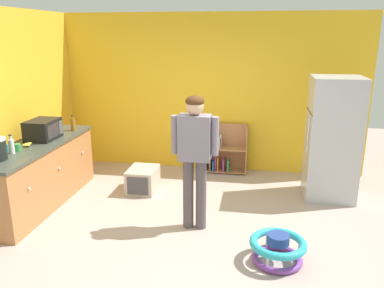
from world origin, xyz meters
TOP-DOWN VIEW (x-y plane):
  - ground_plane at (0.00, 0.00)m, footprint 12.00×12.00m
  - back_wall at (0.00, 2.33)m, footprint 5.20×0.06m
  - left_side_wall at (-2.63, 0.80)m, footprint 0.06×2.99m
  - kitchen_counter at (-2.20, 0.36)m, footprint 0.65×2.25m
  - refrigerator at (1.87, 1.34)m, footprint 0.73×0.68m
  - bookshelf at (0.19, 2.14)m, footprint 0.80×0.28m
  - standing_person at (0.06, 0.05)m, footprint 0.57×0.22m
  - baby_walker at (1.06, -0.57)m, footprint 0.60×0.60m
  - pet_carrier at (-0.92, 1.08)m, footprint 0.42×0.55m
  - microwave at (-2.21, 0.60)m, footprint 0.37×0.48m
  - banana_bunch at (-2.23, 0.23)m, footprint 0.12×0.16m
  - clear_bottle at (-2.24, -0.11)m, footprint 0.07×0.07m
  - amber_bottle at (-2.02, 1.14)m, footprint 0.07×0.07m
  - green_cup at (-2.23, 0.01)m, footprint 0.08×0.08m
  - yellow_cup at (-2.36, 1.05)m, footprint 0.08×0.08m
  - teal_cup at (-2.38, -0.05)m, footprint 0.08×0.08m

SIDE VIEW (x-z plane):
  - ground_plane at x=0.00m, z-range 0.00..0.00m
  - baby_walker at x=1.06m, z-range 0.00..0.32m
  - pet_carrier at x=-0.92m, z-range 0.00..0.36m
  - bookshelf at x=0.19m, z-range -0.06..0.79m
  - kitchen_counter at x=-2.20m, z-range 0.00..0.90m
  - refrigerator at x=1.87m, z-range 0.00..1.78m
  - banana_bunch at x=-2.23m, z-range 0.91..0.95m
  - green_cup at x=-2.23m, z-range 0.90..0.99m
  - yellow_cup at x=-2.36m, z-range 0.90..0.99m
  - teal_cup at x=-2.38m, z-range 0.90..0.99m
  - clear_bottle at x=-2.24m, z-range 0.88..1.12m
  - amber_bottle at x=-2.02m, z-range 0.88..1.12m
  - standing_person at x=0.06m, z-range 0.18..1.85m
  - microwave at x=-2.21m, z-range 0.90..1.18m
  - back_wall at x=0.00m, z-range 0.00..2.70m
  - left_side_wall at x=-2.63m, z-range 0.00..2.70m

